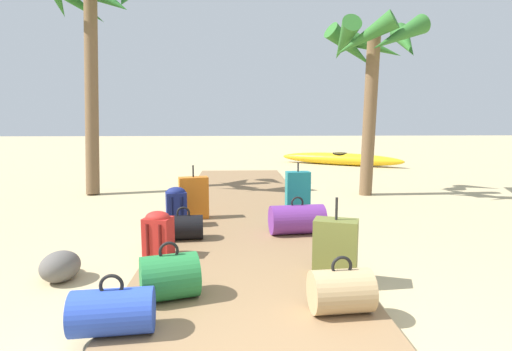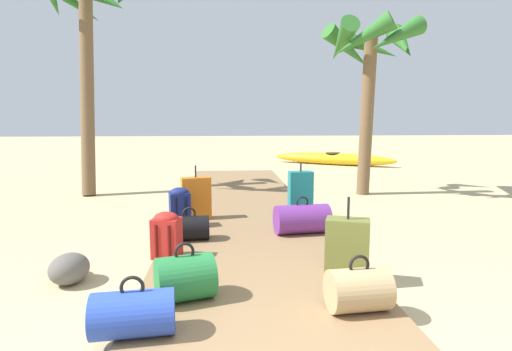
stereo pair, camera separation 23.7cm
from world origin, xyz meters
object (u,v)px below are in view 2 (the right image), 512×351
at_px(duffel_bag_tan, 358,290).
at_px(backpack_navy, 180,206).
at_px(duffel_bag_purple, 302,219).
at_px(palm_tree_near_left, 85,15).
at_px(suitcase_teal, 300,195).
at_px(suitcase_olive, 347,247).
at_px(duffel_bag_black, 189,228).
at_px(duffel_bag_green, 185,277).
at_px(duffel_bag_blue, 133,314).
at_px(suitcase_orange, 196,198).
at_px(backpack_red, 166,234).
at_px(kayak, 333,159).
at_px(palm_tree_near_right, 370,56).

xyz_separation_m(duffel_bag_tan, backpack_navy, (-1.61, 2.61, 0.11)).
height_order(duffel_bag_purple, palm_tree_near_left, palm_tree_near_left).
height_order(suitcase_teal, suitcase_olive, suitcase_teal).
distance_m(duffel_bag_black, duffel_bag_green, 1.67).
bearing_deg(duffel_bag_tan, duffel_bag_blue, -171.48).
bearing_deg(suitcase_orange, backpack_red, -96.85).
relative_size(duffel_bag_blue, suitcase_olive, 0.77).
relative_size(suitcase_orange, kayak, 0.21).
relative_size(suitcase_teal, suitcase_olive, 1.10).
xyz_separation_m(duffel_bag_black, duffel_bag_blue, (-0.20, -2.22, 0.01)).
distance_m(suitcase_olive, palm_tree_near_left, 7.02).
xyz_separation_m(duffel_bag_green, backpack_navy, (-0.27, 2.30, 0.10)).
bearing_deg(duffel_bag_black, kayak, 64.62).
distance_m(suitcase_teal, backpack_navy, 1.73).
bearing_deg(backpack_red, duffel_bag_tan, -39.83).
xyz_separation_m(suitcase_orange, duffel_bag_purple, (1.40, -0.88, -0.12)).
bearing_deg(suitcase_teal, duffel_bag_tan, -91.82).
relative_size(duffel_bag_tan, suitcase_olive, 0.64).
bearing_deg(palm_tree_near_right, suitcase_olive, -111.13).
height_order(duffel_bag_green, backpack_navy, backpack_navy).
height_order(duffel_bag_black, suitcase_olive, suitcase_olive).
relative_size(suitcase_orange, backpack_red, 1.60).
xyz_separation_m(duffel_bag_black, backpack_red, (-0.19, -0.62, 0.11)).
bearing_deg(backpack_navy, suitcase_olive, -47.75).
distance_m(palm_tree_near_right, kayak, 6.01).
distance_m(duffel_bag_purple, backpack_navy, 1.65).
bearing_deg(backpack_navy, duffel_bag_tan, -58.31).
height_order(suitcase_teal, duffel_bag_green, suitcase_teal).
bearing_deg(palm_tree_near_left, suitcase_teal, -36.62).
xyz_separation_m(suitcase_teal, duffel_bag_green, (-1.43, -2.59, -0.16)).
height_order(duffel_bag_black, backpack_red, backpack_red).
xyz_separation_m(duffel_bag_tan, duffel_bag_blue, (-1.63, -0.24, -0.01)).
bearing_deg(suitcase_orange, backpack_navy, -113.93).
bearing_deg(suitcase_teal, suitcase_orange, 174.64).
height_order(duffel_bag_tan, duffel_bag_blue, duffel_bag_tan).
bearing_deg(palm_tree_near_left, duffel_bag_tan, -57.22).
height_order(duffel_bag_black, palm_tree_near_left, palm_tree_near_left).
relative_size(duffel_bag_tan, backpack_red, 0.98).
bearing_deg(duffel_bag_purple, palm_tree_near_right, 57.92).
bearing_deg(palm_tree_near_right, backpack_navy, -143.99).
bearing_deg(palm_tree_near_right, suitcase_teal, -128.13).
bearing_deg(duffel_bag_blue, backpack_red, 89.59).
relative_size(duffel_bag_green, palm_tree_near_right, 0.16).
relative_size(backpack_red, palm_tree_near_left, 0.11).
bearing_deg(duffel_bag_purple, kayak, 72.49).
xyz_separation_m(duffel_bag_tan, kayak, (2.61, 10.49, -0.05)).
distance_m(suitcase_teal, duffel_bag_purple, 0.76).
bearing_deg(duffel_bag_blue, duffel_bag_tan, 8.52).
bearing_deg(duffel_bag_green, suitcase_orange, 91.73).
distance_m(duffel_bag_tan, duffel_bag_green, 1.37).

